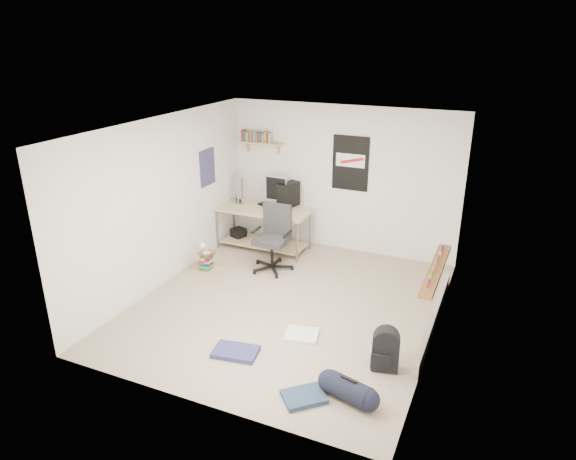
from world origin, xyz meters
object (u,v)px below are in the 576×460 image
at_px(backpack, 385,353).
at_px(duffel_bag, 348,389).
at_px(desk, 264,229).
at_px(book_stack, 207,261).
at_px(office_chair, 272,241).

height_order(backpack, duffel_bag, backpack).
bearing_deg(desk, book_stack, -89.38).
relative_size(office_chair, duffel_bag, 2.19).
height_order(desk, backpack, desk).
relative_size(desk, office_chair, 1.55).
bearing_deg(duffel_bag, office_chair, 144.77).
bearing_deg(duffel_bag, desk, 143.76).
relative_size(backpack, duffel_bag, 0.84).
bearing_deg(backpack, book_stack, 144.95).
xyz_separation_m(desk, backpack, (2.81, -2.56, -0.16)).
bearing_deg(desk, backpack, -20.82).
bearing_deg(backpack, desk, 125.71).
bearing_deg(duffel_bag, book_stack, 160.78).
distance_m(office_chair, book_stack, 1.11).
bearing_deg(office_chair, backpack, -40.14).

